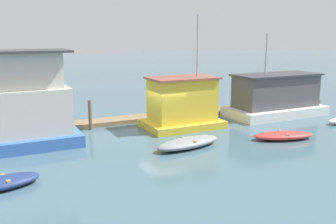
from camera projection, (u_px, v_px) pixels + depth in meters
ground_plane at (161, 130)px, 24.01m from camera, size 200.00×200.00×0.00m
dock_walkway at (142, 118)px, 26.86m from camera, size 33.80×1.59×0.30m
houseboat_blue at (24, 105)px, 20.38m from camera, size 5.70×3.77×9.42m
houseboat_yellow at (182, 104)px, 24.54m from camera, size 5.04×3.30×7.31m
houseboat_white at (276, 97)px, 28.23m from camera, size 7.49×3.66×6.12m
dinghy_navy at (6, 182)px, 15.04m from camera, size 2.94×1.81×0.48m
dinghy_grey at (188, 143)px, 20.36m from camera, size 4.21×2.10×0.53m
dinghy_red at (283, 136)px, 21.92m from camera, size 3.85×2.29×0.47m
mooring_post_near_left at (90, 115)px, 24.05m from camera, size 0.23×0.23×1.94m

